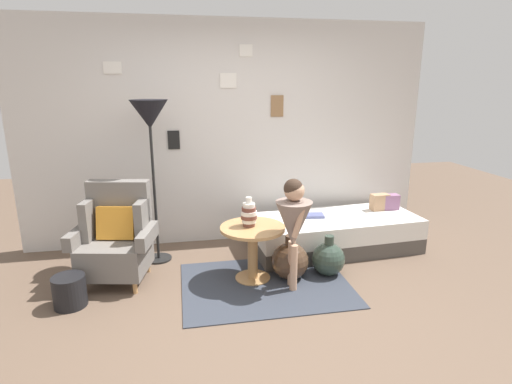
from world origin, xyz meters
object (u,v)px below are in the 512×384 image
(floor_lamp, at_px, (150,122))
(magazine_basket, at_px, (70,291))
(person_child, at_px, (294,220))
(vase_striped, at_px, (249,214))
(book_on_daybed, at_px, (314,215))
(daybed, at_px, (335,233))
(demijohn_near, at_px, (290,261))
(armchair, at_px, (117,237))
(side_table, at_px, (253,241))
(demijohn_far, at_px, (328,259))

(floor_lamp, bearing_deg, magazine_basket, -130.08)
(person_child, bearing_deg, vase_striped, 143.08)
(book_on_daybed, bearing_deg, daybed, -11.76)
(floor_lamp, height_order, demijohn_near, floor_lamp)
(armchair, distance_m, demijohn_near, 1.72)
(armchair, distance_m, side_table, 1.33)
(armchair, distance_m, person_child, 1.73)
(floor_lamp, bearing_deg, daybed, -2.54)
(vase_striped, relative_size, demijohn_near, 0.64)
(daybed, distance_m, demijohn_far, 0.68)
(demijohn_far, bearing_deg, demijohn_near, -178.92)
(armchair, xyz_separation_m, book_on_daybed, (2.14, 0.36, -0.02))
(book_on_daybed, height_order, demijohn_far, book_on_daybed)
(vase_striped, relative_size, demijohn_far, 0.69)
(side_table, bearing_deg, floor_lamp, 145.26)
(vase_striped, bearing_deg, demijohn_far, -5.20)
(person_child, height_order, demijohn_near, person_child)
(vase_striped, xyz_separation_m, demijohn_far, (0.80, -0.07, -0.50))
(demijohn_near, distance_m, demijohn_far, 0.40)
(armchair, height_order, side_table, armchair)
(floor_lamp, xyz_separation_m, book_on_daybed, (1.77, -0.04, -1.09))
(demijohn_far, bearing_deg, armchair, 171.69)
(side_table, distance_m, person_child, 0.50)
(floor_lamp, relative_size, person_child, 1.62)
(armchair, height_order, demijohn_far, armchair)
(demijohn_far, bearing_deg, book_on_daybed, 84.72)
(daybed, bearing_deg, magazine_basket, -164.37)
(armchair, bearing_deg, daybed, 7.37)
(armchair, relative_size, book_on_daybed, 4.41)
(person_child, bearing_deg, armchair, 162.84)
(side_table, xyz_separation_m, person_child, (0.34, -0.25, 0.28))
(daybed, bearing_deg, side_table, -152.41)
(armchair, distance_m, book_on_daybed, 2.17)
(person_child, distance_m, book_on_daybed, 1.03)
(armchair, xyz_separation_m, demijohn_far, (2.07, -0.30, -0.27))
(demijohn_far, bearing_deg, daybed, 63.32)
(vase_striped, bearing_deg, armchair, 169.75)
(armchair, bearing_deg, floor_lamp, 47.66)
(side_table, xyz_separation_m, vase_striped, (-0.03, 0.03, 0.27))
(demijohn_near, bearing_deg, daybed, 41.00)
(side_table, bearing_deg, person_child, -36.78)
(demijohn_near, xyz_separation_m, magazine_basket, (-2.03, -0.15, -0.05))
(daybed, xyz_separation_m, vase_striped, (-1.11, -0.54, 0.47))
(person_child, relative_size, magazine_basket, 3.82)
(side_table, bearing_deg, vase_striped, 141.68)
(armchair, relative_size, demijohn_far, 2.31)
(vase_striped, height_order, demijohn_far, vase_striped)
(floor_lamp, bearing_deg, book_on_daybed, -1.24)
(daybed, distance_m, person_child, 1.20)
(daybed, height_order, side_table, side_table)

